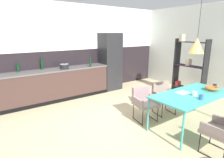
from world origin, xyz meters
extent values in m
plane|color=#C3B187|center=(0.00, 0.00, 0.00)|extent=(8.44, 8.44, 0.00)
cube|color=black|center=(0.00, 2.83, 0.71)|extent=(6.50, 0.12, 1.41)
cube|color=white|center=(0.00, 2.83, 2.12)|extent=(6.50, 0.12, 1.41)
cube|color=white|center=(3.19, 0.00, 1.41)|extent=(0.12, 5.79, 2.83)
cube|color=#412C28|center=(-1.27, 2.47, 0.44)|extent=(3.65, 0.60, 0.88)
cube|color=#5C5857|center=(-1.27, 2.47, 0.90)|extent=(3.68, 0.63, 0.04)
cube|color=black|center=(-1.27, 2.17, 0.05)|extent=(3.65, 0.01, 0.10)
cube|color=#232326|center=(0.90, 2.47, 0.97)|extent=(0.65, 0.60, 1.94)
cube|color=teal|center=(0.70, -0.78, 0.73)|extent=(1.79, 0.87, 0.03)
cylinder|color=teal|center=(-0.15, -0.39, 0.36)|extent=(0.04, 0.04, 0.71)
cylinder|color=teal|center=(1.56, -0.39, 0.36)|extent=(0.04, 0.04, 0.71)
cylinder|color=teal|center=(-0.15, -1.18, 0.36)|extent=(0.04, 0.04, 0.71)
cube|color=gray|center=(0.79, -0.03, 0.40)|extent=(0.57, 0.56, 0.06)
cube|color=gray|center=(0.84, 0.16, 0.60)|extent=(0.46, 0.18, 0.34)
cube|color=gray|center=(1.01, -0.08, 0.50)|extent=(0.14, 0.41, 0.14)
cube|color=gray|center=(0.58, 0.02, 0.50)|extent=(0.14, 0.41, 0.14)
cylinder|color=black|center=(0.94, -0.26, 0.18)|extent=(0.02, 0.02, 0.37)
cylinder|color=black|center=(0.55, -0.17, 0.18)|extent=(0.02, 0.02, 0.37)
cylinder|color=black|center=(1.03, 0.11, 0.18)|extent=(0.02, 0.02, 0.37)
cylinder|color=black|center=(0.64, 0.20, 0.18)|extent=(0.02, 0.02, 0.37)
cylinder|color=black|center=(0.99, -0.08, 0.01)|extent=(0.11, 0.41, 0.02)
cylinder|color=black|center=(0.60, 0.01, 0.01)|extent=(0.11, 0.41, 0.02)
cube|color=gray|center=(0.26, -1.56, 0.40)|extent=(0.50, 0.48, 0.06)
cube|color=gray|center=(0.04, -1.57, 0.50)|extent=(0.07, 0.42, 0.14)
cylinder|color=black|center=(0.05, -1.38, 0.18)|extent=(0.02, 0.02, 0.37)
cylinder|color=black|center=(0.45, -1.36, 0.18)|extent=(0.02, 0.02, 0.37)
cylinder|color=black|center=(0.07, -1.76, 0.18)|extent=(0.02, 0.02, 0.37)
cylinder|color=black|center=(0.06, -1.57, 0.01)|extent=(0.04, 0.41, 0.02)
cylinder|color=black|center=(0.46, -1.55, 0.01)|extent=(0.04, 0.41, 0.02)
cube|color=gray|center=(0.15, -0.02, 0.39)|extent=(0.55, 0.54, 0.06)
cube|color=gray|center=(0.19, 0.17, 0.58)|extent=(0.46, 0.16, 0.32)
cube|color=gray|center=(0.37, -0.06, 0.49)|extent=(0.12, 0.42, 0.14)
cube|color=gray|center=(-0.07, 0.01, 0.49)|extent=(0.12, 0.42, 0.14)
cylinder|color=black|center=(0.31, -0.25, 0.18)|extent=(0.02, 0.02, 0.36)
cylinder|color=black|center=(-0.08, -0.18, 0.18)|extent=(0.02, 0.02, 0.36)
cylinder|color=black|center=(0.38, 0.13, 0.18)|extent=(0.02, 0.02, 0.36)
cylinder|color=black|center=(-0.01, 0.20, 0.18)|extent=(0.02, 0.02, 0.36)
cylinder|color=black|center=(0.35, -0.06, 0.01)|extent=(0.09, 0.41, 0.02)
cylinder|color=black|center=(-0.05, 0.01, 0.01)|extent=(0.09, 0.41, 0.02)
cylinder|color=#B2662D|center=(1.22, -0.89, 0.78)|extent=(0.12, 0.12, 0.07)
torus|color=#AF5E26|center=(1.22, -0.89, 0.80)|extent=(0.28, 0.28, 0.05)
cube|color=white|center=(0.52, -0.63, 0.75)|extent=(0.13, 0.18, 0.01)
cube|color=white|center=(0.65, -0.63, 0.75)|extent=(0.13, 0.18, 0.01)
cube|color=#B73833|center=(0.58, -0.63, 0.76)|extent=(0.01, 0.19, 0.00)
cylinder|color=white|center=(0.61, -0.88, 0.79)|extent=(0.09, 0.09, 0.09)
torus|color=white|center=(0.67, -0.88, 0.79)|extent=(0.06, 0.01, 0.06)
cylinder|color=black|center=(1.50, -0.82, 0.78)|extent=(0.08, 0.08, 0.08)
torus|color=black|center=(1.56, -0.82, 0.79)|extent=(0.06, 0.01, 0.06)
cylinder|color=#335B93|center=(0.51, -1.07, 0.79)|extent=(0.07, 0.07, 0.10)
torus|color=#335B93|center=(0.56, -1.07, 0.80)|extent=(0.07, 0.01, 0.07)
cylinder|color=black|center=(-0.80, 2.37, 0.99)|extent=(0.24, 0.24, 0.13)
cylinder|color=gray|center=(-0.80, 2.37, 1.06)|extent=(0.24, 0.24, 0.01)
sphere|color=black|center=(-0.80, 2.37, 1.08)|extent=(0.02, 0.02, 0.02)
cylinder|color=#0F3319|center=(-1.34, 2.68, 1.05)|extent=(0.07, 0.07, 0.26)
cylinder|color=#0F3319|center=(-1.34, 2.68, 1.22)|extent=(0.03, 0.03, 0.08)
cylinder|color=#0F3319|center=(0.01, 2.27, 1.04)|extent=(0.07, 0.07, 0.24)
cylinder|color=#0F3319|center=(0.01, 2.27, 1.19)|extent=(0.02, 0.02, 0.05)
cylinder|color=#0F3319|center=(-1.98, 2.64, 1.02)|extent=(0.08, 0.08, 0.21)
cylinder|color=#0F3319|center=(-1.98, 2.64, 1.16)|extent=(0.03, 0.03, 0.06)
cube|color=black|center=(2.42, 0.87, 0.89)|extent=(0.30, 0.03, 1.78)
cube|color=black|center=(2.42, -0.09, 0.89)|extent=(0.30, 0.03, 1.78)
cube|color=black|center=(2.42, 0.39, 0.25)|extent=(0.30, 0.94, 0.02)
cube|color=#B73833|center=(2.42, 0.76, 0.33)|extent=(0.18, 0.10, 0.14)
cube|color=black|center=(2.42, 0.39, 0.96)|extent=(0.30, 0.94, 0.02)
cube|color=beige|center=(2.42, 0.45, 1.08)|extent=(0.18, 0.10, 0.20)
cube|color=black|center=(2.42, 0.39, 1.68)|extent=(0.30, 0.94, 0.02)
cube|color=beige|center=(2.42, 0.76, 1.79)|extent=(0.18, 0.10, 0.21)
cylinder|color=black|center=(0.70, -0.76, 2.32)|extent=(0.01, 0.01, 0.92)
cone|color=tan|center=(0.70, -0.76, 1.71)|extent=(0.30, 0.30, 0.30)
camera|label=1|loc=(-2.69, -2.74, 1.95)|focal=29.41mm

